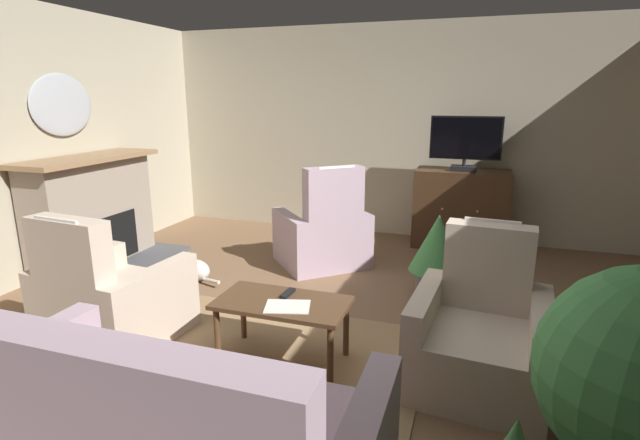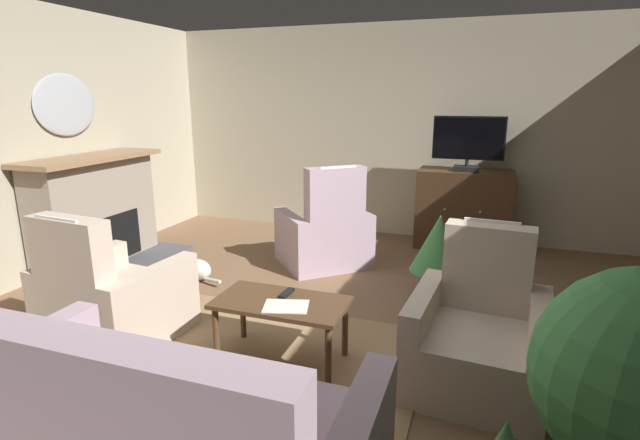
# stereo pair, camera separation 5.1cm
# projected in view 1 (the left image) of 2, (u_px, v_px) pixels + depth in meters

# --- Properties ---
(ground_plane) EXTENTS (6.74, 6.73, 0.04)m
(ground_plane) POSITION_uv_depth(u_px,v_px,m) (313.00, 336.00, 3.82)
(ground_plane) COLOR brown
(wall_back) EXTENTS (6.74, 0.10, 2.74)m
(wall_back) POSITION_uv_depth(u_px,v_px,m) (390.00, 132.00, 6.33)
(wall_back) COLOR #B2A88E
(wall_back) RESTS_ON ground_plane
(rug_central) EXTENTS (2.45, 1.86, 0.01)m
(rug_central) POSITION_uv_depth(u_px,v_px,m) (244.00, 363.00, 3.39)
(rug_central) COLOR #8E704C
(rug_central) RESTS_ON ground_plane
(fireplace) EXTENTS (0.90, 1.65, 1.23)m
(fireplace) POSITION_uv_depth(u_px,v_px,m) (94.00, 215.00, 5.21)
(fireplace) COLOR #4C4C51
(fireplace) RESTS_ON ground_plane
(wall_mirror_oval) EXTENTS (0.06, 0.80, 0.64)m
(wall_mirror_oval) POSITION_uv_depth(u_px,v_px,m) (62.00, 105.00, 5.00)
(wall_mirror_oval) COLOR #B2B7BF
(tv_cabinet) EXTENTS (1.12, 0.57, 0.97)m
(tv_cabinet) POSITION_uv_depth(u_px,v_px,m) (460.00, 211.00, 5.93)
(tv_cabinet) COLOR black
(tv_cabinet) RESTS_ON ground_plane
(television) EXTENTS (0.82, 0.20, 0.65)m
(television) POSITION_uv_depth(u_px,v_px,m) (466.00, 142.00, 5.67)
(television) COLOR black
(television) RESTS_ON tv_cabinet
(coffee_table) EXTENTS (0.93, 0.50, 0.46)m
(coffee_table) POSITION_uv_depth(u_px,v_px,m) (282.00, 309.00, 3.34)
(coffee_table) COLOR #4C331E
(coffee_table) RESTS_ON ground_plane
(tv_remote) EXTENTS (0.06, 0.17, 0.02)m
(tv_remote) POSITION_uv_depth(u_px,v_px,m) (288.00, 293.00, 3.43)
(tv_remote) COLOR black
(tv_remote) RESTS_ON coffee_table
(folded_newspaper) EXTENTS (0.35, 0.29, 0.01)m
(folded_newspaper) POSITION_uv_depth(u_px,v_px,m) (287.00, 306.00, 3.23)
(folded_newspaper) COLOR silver
(folded_newspaper) RESTS_ON coffee_table
(sofa_floral) EXTENTS (1.97, 0.94, 0.96)m
(sofa_floral) POSITION_uv_depth(u_px,v_px,m) (165.00, 439.00, 2.20)
(sofa_floral) COLOR #AD93A3
(sofa_floral) RESTS_ON ground_plane
(armchair_near_window) EXTENTS (0.96, 0.95, 1.06)m
(armchair_near_window) POSITION_uv_depth(u_px,v_px,m) (111.00, 301.00, 3.64)
(armchair_near_window) COLOR #C6B29E
(armchair_near_window) RESTS_ON ground_plane
(armchair_by_fireplace) EXTENTS (0.90, 0.91, 1.03)m
(armchair_by_fireplace) POSITION_uv_depth(u_px,v_px,m) (479.00, 337.00, 3.11)
(armchair_by_fireplace) COLOR #C6B29E
(armchair_by_fireplace) RESTS_ON ground_plane
(armchair_angled_to_table) EXTENTS (1.20, 1.19, 1.16)m
(armchair_angled_to_table) POSITION_uv_depth(u_px,v_px,m) (324.00, 235.00, 5.28)
(armchair_angled_to_table) COLOR #AD93A3
(armchair_angled_to_table) RESTS_ON ground_plane
(potted_plant_small_fern_corner) EXTENTS (0.51, 0.51, 0.81)m
(potted_plant_small_fern_corner) POSITION_uv_depth(u_px,v_px,m) (437.00, 252.00, 4.38)
(potted_plant_small_fern_corner) COLOR slate
(potted_plant_small_fern_corner) RESTS_ON ground_plane
(cat) EXTENTS (0.63, 0.31, 0.24)m
(cat) POSITION_uv_depth(u_px,v_px,m) (194.00, 269.00, 4.93)
(cat) COLOR beige
(cat) RESTS_ON ground_plane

